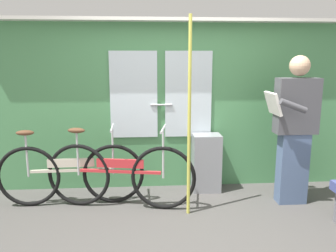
% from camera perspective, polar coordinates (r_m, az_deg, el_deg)
% --- Properties ---
extents(ground_plane, '(6.06, 4.09, 0.04)m').
position_cam_1_polar(ground_plane, '(3.64, 3.28, -16.94)').
color(ground_plane, '#474442').
extents(train_door_wall, '(5.06, 0.28, 2.17)m').
position_cam_1_polar(train_door_wall, '(4.47, 1.32, 4.02)').
color(train_door_wall, '#4C8C56').
rests_on(train_door_wall, ground_plane).
extents(bicycle_near_door, '(1.68, 0.44, 0.93)m').
position_cam_1_polar(bicycle_near_door, '(4.18, -15.82, -7.57)').
color(bicycle_near_door, black).
rests_on(bicycle_near_door, ground_plane).
extents(bicycle_leaning_behind, '(1.71, 0.47, 0.95)m').
position_cam_1_polar(bicycle_leaning_behind, '(3.99, -8.00, -8.00)').
color(bicycle_leaning_behind, black).
rests_on(bicycle_leaning_behind, ground_plane).
extents(passenger_reading_newspaper, '(0.57, 0.50, 1.73)m').
position_cam_1_polar(passenger_reading_newspaper, '(4.21, 20.24, -0.20)').
color(passenger_reading_newspaper, slate).
rests_on(passenger_reading_newspaper, ground_plane).
extents(trash_bin_by_wall, '(0.35, 0.28, 0.74)m').
position_cam_1_polar(trash_bin_by_wall, '(4.48, 6.36, -6.05)').
color(trash_bin_by_wall, gray).
rests_on(trash_bin_by_wall, ground_plane).
extents(handrail_pole, '(0.04, 0.04, 2.13)m').
position_cam_1_polar(handrail_pole, '(3.63, 3.54, 1.16)').
color(handrail_pole, '#C6C14C').
rests_on(handrail_pole, ground_plane).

